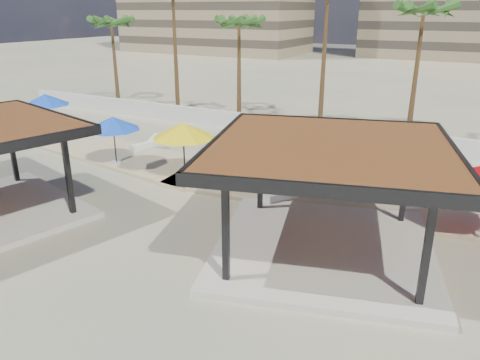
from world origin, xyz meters
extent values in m
plane|color=tan|center=(0.00, 0.00, 0.00)|extent=(200.00, 200.00, 0.00)
cube|color=#C6B284|center=(-12.00, 7.50, 0.06)|extent=(16.40, 6.19, 0.24)
cube|color=#C6B284|center=(2.00, 7.00, 0.06)|extent=(16.24, 5.11, 0.24)
cube|color=silver|center=(0.00, 16.00, 0.60)|extent=(56.00, 0.30, 1.20)
cube|color=beige|center=(3.15, 2.24, 0.11)|extent=(9.04, 9.04, 0.22)
cube|color=black|center=(1.25, -1.18, 1.88)|extent=(0.25, 0.25, 3.32)
cube|color=black|center=(-0.27, 4.14, 1.88)|extent=(0.25, 0.25, 3.32)
cube|color=black|center=(6.58, 0.34, 1.88)|extent=(0.25, 0.25, 3.32)
cube|color=black|center=(5.05, 5.67, 1.88)|extent=(0.25, 0.25, 3.32)
cube|color=brown|center=(3.15, 2.24, 3.70)|extent=(9.32, 9.32, 0.31)
cube|color=black|center=(4.19, -1.38, 3.70)|extent=(7.39, 2.23, 0.38)
cube|color=black|center=(2.12, 5.86, 3.70)|extent=(7.39, 2.23, 0.38)
cube|color=black|center=(-0.47, 1.20, 3.70)|extent=(2.23, 7.39, 0.38)
cube|color=black|center=(6.77, 3.28, 3.70)|extent=(2.23, 7.39, 0.38)
cube|color=black|center=(-11.88, 1.45, 1.84)|extent=(0.24, 0.24, 3.25)
cube|color=black|center=(-6.63, 0.08, 1.84)|extent=(0.24, 0.24, 3.25)
cube|color=black|center=(-9.01, 1.71, 3.62)|extent=(7.27, 2.03, 0.37)
cylinder|color=beige|center=(-17.73, 8.32, 0.24)|extent=(0.51, 0.51, 0.12)
cylinder|color=#262628|center=(-17.73, 8.32, 1.41)|extent=(0.07, 0.07, 2.46)
cone|color=blue|center=(-17.73, 8.32, 2.46)|extent=(3.85, 3.85, 0.72)
cylinder|color=beige|center=(-5.20, 5.80, 0.24)|extent=(0.52, 0.52, 0.13)
cylinder|color=#262628|center=(-5.20, 5.80, 1.43)|extent=(0.07, 0.07, 2.50)
cone|color=yellow|center=(-5.20, 5.80, 2.51)|extent=(3.73, 3.73, 0.73)
cylinder|color=beige|center=(-9.63, 5.80, 0.24)|extent=(0.49, 0.49, 0.12)
cylinder|color=#262628|center=(-9.63, 5.80, 1.35)|extent=(0.07, 0.07, 2.34)
cone|color=blue|center=(-9.63, 5.80, 2.35)|extent=(3.71, 3.71, 0.68)
cube|color=white|center=(-10.20, 8.80, 0.30)|extent=(1.10, 1.85, 0.25)
cube|color=white|center=(-10.20, 8.80, 0.45)|extent=(1.10, 1.85, 0.05)
cube|color=white|center=(-10.00, 9.45, 0.66)|extent=(0.73, 0.75, 0.44)
cube|color=white|center=(0.13, 5.80, 0.33)|extent=(1.72, 2.28, 0.31)
cube|color=white|center=(0.13, 5.80, 0.52)|extent=(1.72, 2.28, 0.07)
cube|color=white|center=(0.54, 6.54, 0.78)|extent=(0.99, 1.01, 0.55)
cube|color=white|center=(4.69, 8.10, 0.34)|extent=(1.85, 2.31, 0.31)
cube|color=white|center=(4.69, 8.10, 0.53)|extent=(1.85, 2.31, 0.07)
cube|color=white|center=(4.23, 8.84, 0.80)|extent=(1.04, 1.05, 0.57)
cone|color=brown|center=(-21.00, 18.30, 3.53)|extent=(0.36, 0.36, 7.07)
ellipsoid|color=#2C5A1F|center=(-21.00, 18.30, 6.82)|extent=(3.00, 3.00, 1.80)
cone|color=brown|center=(-15.00, 18.70, 4.98)|extent=(0.36, 0.36, 9.96)
cone|color=brown|center=(-9.00, 18.10, 3.60)|extent=(0.36, 0.36, 7.19)
ellipsoid|color=#2C5A1F|center=(-9.00, 18.10, 6.94)|extent=(3.00, 3.00, 1.80)
cone|color=brown|center=(-3.00, 18.90, 5.14)|extent=(0.36, 0.36, 10.28)
cone|color=brown|center=(3.00, 18.40, 4.03)|extent=(0.36, 0.36, 8.06)
ellipsoid|color=#2C5A1F|center=(3.00, 18.40, 7.81)|extent=(3.00, 3.00, 1.80)
camera|label=1|loc=(7.55, -11.72, 7.91)|focal=35.00mm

